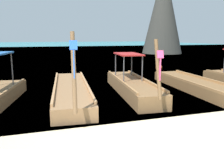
# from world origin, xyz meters

# --- Properties ---
(sea_water) EXTENTS (120.00, 120.00, 0.00)m
(sea_water) POSITION_xyz_m (0.00, 61.94, 0.00)
(sea_water) COLOR teal
(sea_water) RESTS_ON ground
(longtail_boat_blue_ribbon) EXTENTS (1.91, 7.00, 2.66)m
(longtail_boat_blue_ribbon) POSITION_xyz_m (-1.38, 5.38, 0.26)
(longtail_boat_blue_ribbon) COLOR olive
(longtail_boat_blue_ribbon) RESTS_ON ground
(longtail_boat_pink_ribbon) EXTENTS (1.68, 5.88, 2.44)m
(longtail_boat_pink_ribbon) POSITION_xyz_m (1.29, 5.13, 0.34)
(longtail_boat_pink_ribbon) COLOR brown
(longtail_boat_pink_ribbon) RESTS_ON ground
(longtail_boat_yellow_ribbon) EXTENTS (1.59, 6.53, 2.80)m
(longtail_boat_yellow_ribbon) POSITION_xyz_m (4.38, 4.81, 0.25)
(longtail_boat_yellow_ribbon) COLOR brown
(longtail_boat_yellow_ribbon) RESTS_ON ground
(karst_rock) EXTENTS (6.57, 6.08, 13.43)m
(karst_rock) POSITION_xyz_m (15.58, 27.73, 6.32)
(karst_rock) COLOR #383833
(karst_rock) RESTS_ON ground
(mooring_buoy_near) EXTENTS (0.48, 0.48, 0.48)m
(mooring_buoy_near) POSITION_xyz_m (5.78, 10.90, 0.24)
(mooring_buoy_near) COLOR #EA5119
(mooring_buoy_near) RESTS_ON sea_water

